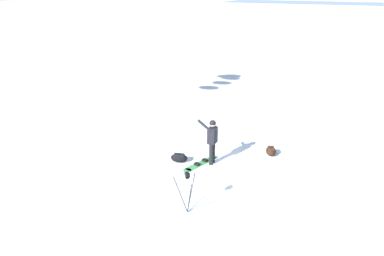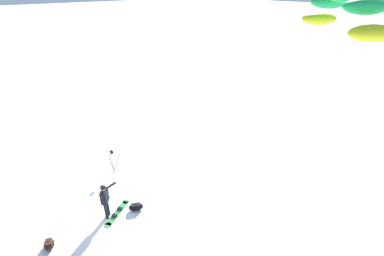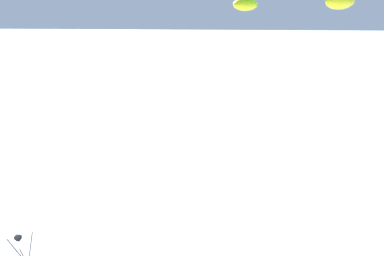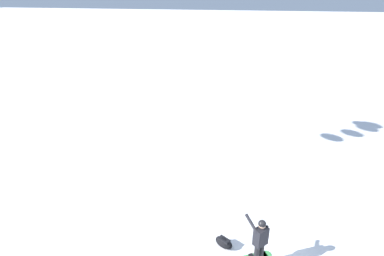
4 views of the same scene
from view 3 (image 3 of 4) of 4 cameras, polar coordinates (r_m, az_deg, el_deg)
name	(u,v)px [view 3 (image 3 of 4)]	position (r m, az deg, el deg)	size (l,w,h in m)	color
camera_tripod	(21,245)	(10.16, -33.81, -20.75)	(0.69, 0.68, 1.26)	#262628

